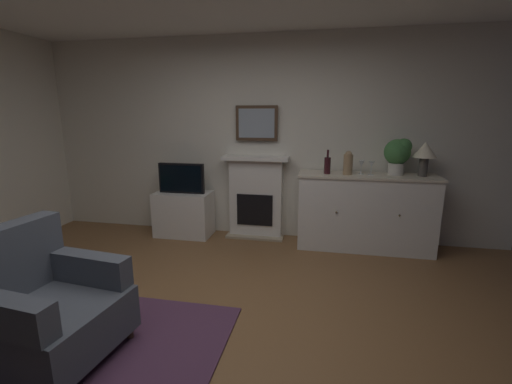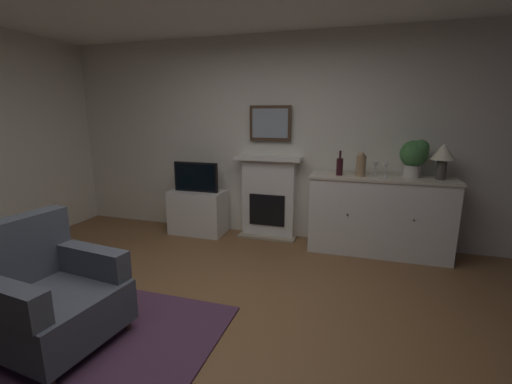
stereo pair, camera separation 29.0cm
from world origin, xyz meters
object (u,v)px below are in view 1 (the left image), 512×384
fireplace_unit (256,197)px  wine_bottle (327,165)px  wine_glass_left (361,164)px  wine_glass_center (372,165)px  potted_plant_small (398,153)px  table_lamp (425,152)px  sideboard_cabinet (365,212)px  framed_picture (257,123)px  vase_decorative (348,163)px  tv_cabinet (184,214)px  armchair (44,306)px  tv_set (181,178)px

fireplace_unit → wine_bottle: (0.92, -0.23, 0.49)m
wine_glass_left → wine_glass_center: same height
wine_glass_center → potted_plant_small: size_ratio=0.38×
table_lamp → potted_plant_small: bearing=170.7°
sideboard_cabinet → fireplace_unit: bearing=172.8°
framed_picture → vase_decorative: size_ratio=1.96×
tv_cabinet → armchair: armchair is taller
table_lamp → wine_glass_left: 0.70m
table_lamp → tv_set: size_ratio=0.65×
potted_plant_small → table_lamp: bearing=-9.3°
wine_glass_center → tv_cabinet: (-2.40, 0.05, -0.75)m
sideboard_cabinet → tv_cabinet: sideboard_cabinet is taller
wine_bottle → potted_plant_small: 0.83m
framed_picture → wine_bottle: framed_picture is taller
wine_glass_center → tv_set: size_ratio=0.27×
wine_glass_center → armchair: wine_glass_center is taller
fireplace_unit → framed_picture: 0.97m
framed_picture → potted_plant_small: (1.73, -0.18, -0.33)m
wine_glass_center → framed_picture: bearing=169.9°
tv_cabinet → potted_plant_small: bearing=0.6°
framed_picture → wine_glass_center: size_ratio=3.33×
table_lamp → wine_bottle: table_lamp is taller
wine_bottle → armchair: bearing=-127.3°
wine_bottle → armchair: wine_bottle is taller
sideboard_cabinet → wine_bottle: bearing=-174.1°
fireplace_unit → wine_bottle: wine_bottle is taller
tv_cabinet → framed_picture: bearing=12.0°
framed_picture → wine_glass_center: (1.43, -0.25, -0.46)m
framed_picture → wine_bottle: (0.92, -0.27, -0.48)m
tv_set → framed_picture: bearing=13.3°
table_lamp → tv_set: table_lamp is taller
wine_bottle → tv_set: wine_bottle is taller
table_lamp → sideboard_cabinet: bearing=-180.0°
sideboard_cabinet → vase_decorative: (-0.24, -0.05, 0.60)m
table_lamp → potted_plant_small: 0.28m
tv_cabinet → tv_set: 0.50m
wine_bottle → sideboard_cabinet: bearing=5.9°
framed_picture → wine_glass_center: framed_picture is taller
wine_bottle → wine_glass_left: size_ratio=1.76×
fireplace_unit → armchair: (-0.93, -2.65, -0.17)m
tv_set → vase_decorative: bearing=-1.1°
fireplace_unit → tv_cabinet: fireplace_unit is taller
potted_plant_small → fireplace_unit: bearing=175.6°
sideboard_cabinet → wine_glass_left: size_ratio=9.85×
framed_picture → tv_set: framed_picture is taller
wine_bottle → tv_set: bearing=178.7°
table_lamp → wine_glass_left: (-0.69, 0.01, -0.16)m
sideboard_cabinet → wine_glass_center: bearing=-46.5°
table_lamp → vase_decorative: (-0.85, -0.05, -0.14)m
potted_plant_small → armchair: 3.74m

